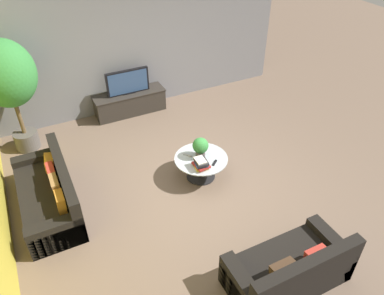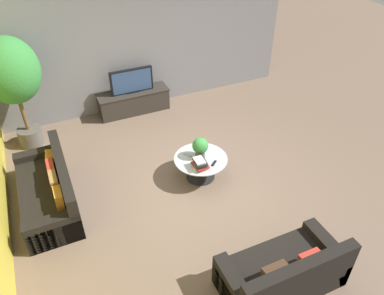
{
  "view_description": "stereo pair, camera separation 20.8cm",
  "coord_description": "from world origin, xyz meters",
  "px_view_note": "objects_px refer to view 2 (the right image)",
  "views": [
    {
      "loc": [
        -2.39,
        -4.56,
        4.67
      ],
      "look_at": [
        0.07,
        0.37,
        0.55
      ],
      "focal_mm": 35.0,
      "sensor_mm": 36.0,
      "label": 1
    },
    {
      "loc": [
        -2.2,
        -4.65,
        4.67
      ],
      "look_at": [
        0.07,
        0.37,
        0.55
      ],
      "focal_mm": 35.0,
      "sensor_mm": 36.0,
      "label": 2
    }
  ],
  "objects_px": {
    "coffee_table": "(201,164)",
    "media_console": "(134,101)",
    "television": "(132,81)",
    "couch_by_wall": "(49,192)",
    "couch_near_entry": "(283,273)",
    "potted_palm_tall": "(11,75)",
    "potted_plant_tabletop": "(200,147)"
  },
  "relations": [
    {
      "from": "coffee_table",
      "to": "potted_palm_tall",
      "type": "height_order",
      "value": "potted_palm_tall"
    },
    {
      "from": "television",
      "to": "couch_by_wall",
      "type": "relative_size",
      "value": 0.49
    },
    {
      "from": "media_console",
      "to": "couch_by_wall",
      "type": "relative_size",
      "value": 0.82
    },
    {
      "from": "media_console",
      "to": "couch_near_entry",
      "type": "xyz_separation_m",
      "value": [
        0.45,
        -5.34,
        0.01
      ]
    },
    {
      "from": "media_console",
      "to": "coffee_table",
      "type": "relative_size",
      "value": 1.69
    },
    {
      "from": "coffee_table",
      "to": "potted_palm_tall",
      "type": "bearing_deg",
      "value": 138.94
    },
    {
      "from": "television",
      "to": "potted_palm_tall",
      "type": "bearing_deg",
      "value": -171.17
    },
    {
      "from": "potted_plant_tabletop",
      "to": "media_console",
      "type": "bearing_deg",
      "value": 99.03
    },
    {
      "from": "couch_near_entry",
      "to": "potted_palm_tall",
      "type": "xyz_separation_m",
      "value": [
        -2.81,
        4.97,
        1.3
      ]
    },
    {
      "from": "couch_by_wall",
      "to": "potted_plant_tabletop",
      "type": "height_order",
      "value": "couch_by_wall"
    },
    {
      "from": "couch_by_wall",
      "to": "potted_plant_tabletop",
      "type": "distance_m",
      "value": 2.7
    },
    {
      "from": "coffee_table",
      "to": "potted_plant_tabletop",
      "type": "bearing_deg",
      "value": 75.97
    },
    {
      "from": "coffee_table",
      "to": "media_console",
      "type": "bearing_deg",
      "value": 98.54
    },
    {
      "from": "potted_plant_tabletop",
      "to": "coffee_table",
      "type": "bearing_deg",
      "value": -104.03
    },
    {
      "from": "coffee_table",
      "to": "couch_by_wall",
      "type": "xyz_separation_m",
      "value": [
        -2.64,
        0.41,
        -0.02
      ]
    },
    {
      "from": "coffee_table",
      "to": "potted_plant_tabletop",
      "type": "relative_size",
      "value": 2.54
    },
    {
      "from": "television",
      "to": "couch_by_wall",
      "type": "bearing_deg",
      "value": -132.94
    },
    {
      "from": "coffee_table",
      "to": "television",
      "type": "bearing_deg",
      "value": 98.54
    },
    {
      "from": "media_console",
      "to": "couch_near_entry",
      "type": "bearing_deg",
      "value": -85.19
    },
    {
      "from": "potted_palm_tall",
      "to": "media_console",
      "type": "bearing_deg",
      "value": 8.87
    },
    {
      "from": "couch_near_entry",
      "to": "coffee_table",
      "type": "bearing_deg",
      "value": -89.34
    },
    {
      "from": "couch_near_entry",
      "to": "potted_palm_tall",
      "type": "relative_size",
      "value": 0.73
    },
    {
      "from": "potted_palm_tall",
      "to": "couch_near_entry",
      "type": "bearing_deg",
      "value": -60.47
    },
    {
      "from": "television",
      "to": "potted_palm_tall",
      "type": "relative_size",
      "value": 0.43
    },
    {
      "from": "media_console",
      "to": "television",
      "type": "distance_m",
      "value": 0.53
    },
    {
      "from": "couch_near_entry",
      "to": "media_console",
      "type": "bearing_deg",
      "value": -85.19
    },
    {
      "from": "potted_palm_tall",
      "to": "potted_plant_tabletop",
      "type": "xyz_separation_m",
      "value": [
        2.8,
        -2.37,
        -0.93
      ]
    },
    {
      "from": "couch_near_entry",
      "to": "potted_plant_tabletop",
      "type": "xyz_separation_m",
      "value": [
        -0.01,
        2.6,
        0.37
      ]
    },
    {
      "from": "television",
      "to": "potted_palm_tall",
      "type": "xyz_separation_m",
      "value": [
        -2.37,
        -0.37,
        0.79
      ]
    },
    {
      "from": "media_console",
      "to": "television",
      "type": "height_order",
      "value": "television"
    },
    {
      "from": "television",
      "to": "potted_palm_tall",
      "type": "height_order",
      "value": "potted_palm_tall"
    },
    {
      "from": "media_console",
      "to": "coffee_table",
      "type": "bearing_deg",
      "value": -81.46
    }
  ]
}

